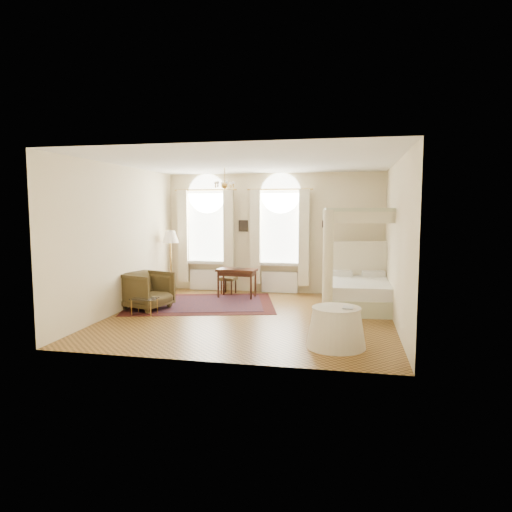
{
  "coord_description": "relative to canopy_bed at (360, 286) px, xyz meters",
  "views": [
    {
      "loc": [
        2.05,
        -9.49,
        2.34
      ],
      "look_at": [
        0.04,
        0.4,
        1.28
      ],
      "focal_mm": 32.0,
      "sensor_mm": 36.0,
      "label": 1
    }
  ],
  "objects": [
    {
      "name": "armchair",
      "position": [
        -4.86,
        -1.06,
        -0.1
      ],
      "size": [
        1.21,
        1.19,
        0.88
      ],
      "primitive_type": "imported",
      "rotation": [
        0.0,
        0.0,
        1.25
      ],
      "color": "#42351C",
      "rests_on": "ground"
    },
    {
      "name": "laptop",
      "position": [
        -3.1,
        0.67,
        0.24
      ],
      "size": [
        0.39,
        0.31,
        0.03
      ],
      "primitive_type": "imported",
      "rotation": [
        0.0,
        0.0,
        3.46
      ],
      "color": "black",
      "rests_on": "writing_desk"
    },
    {
      "name": "chandelier",
      "position": [
        -3.25,
        -0.11,
        2.37
      ],
      "size": [
        0.51,
        0.45,
        0.5
      ],
      "color": "#AE823A",
      "rests_on": "room_walls"
    },
    {
      "name": "coffee_table",
      "position": [
        -4.68,
        -1.6,
        -0.2
      ],
      "size": [
        0.56,
        0.41,
        0.37
      ],
      "color": "white",
      "rests_on": "ground"
    },
    {
      "name": "ground",
      "position": [
        -2.35,
        -1.31,
        -0.53
      ],
      "size": [
        6.0,
        6.0,
        0.0
      ],
      "primitive_type": "plane",
      "color": "olive",
      "rests_on": "ground"
    },
    {
      "name": "writing_desk",
      "position": [
        -3.14,
        0.68,
        0.12
      ],
      "size": [
        1.05,
        0.6,
        0.76
      ],
      "color": "#36190E",
      "rests_on": "ground"
    },
    {
      "name": "nightstand_lamp",
      "position": [
        -0.02,
        1.42,
        0.3
      ],
      "size": [
        0.25,
        0.25,
        0.37
      ],
      "color": "#AE823A",
      "rests_on": "nightstand"
    },
    {
      "name": "oriental_rug",
      "position": [
        -3.82,
        -0.27,
        -0.53
      ],
      "size": [
        4.03,
        3.33,
        0.01
      ],
      "color": "#461410",
      "rests_on": "ground"
    },
    {
      "name": "window_left",
      "position": [
        -4.25,
        1.56,
        0.95
      ],
      "size": [
        1.62,
        0.27,
        3.29
      ],
      "color": "silver",
      "rests_on": "room_walls"
    },
    {
      "name": "stool",
      "position": [
        -3.5,
        1.15,
        -0.15
      ],
      "size": [
        0.45,
        0.45,
        0.46
      ],
      "color": "#4D3E21",
      "rests_on": "ground"
    },
    {
      "name": "book",
      "position": [
        -0.37,
        -3.2,
        0.16
      ],
      "size": [
        0.19,
        0.25,
        0.02
      ],
      "primitive_type": "imported",
      "rotation": [
        0.0,
        0.0,
        -0.08
      ],
      "color": "black",
      "rests_on": "side_table"
    },
    {
      "name": "canopy_bed",
      "position": [
        0.0,
        0.0,
        0.0
      ],
      "size": [
        1.94,
        2.31,
        2.35
      ],
      "color": "beige",
      "rests_on": "ground"
    },
    {
      "name": "nightstand",
      "position": [
        -0.01,
        1.39,
        -0.24
      ],
      "size": [
        0.53,
        0.51,
        0.59
      ],
      "primitive_type": "cube",
      "rotation": [
        0.0,
        0.0,
        -0.44
      ],
      "color": "#36190E",
      "rests_on": "ground"
    },
    {
      "name": "floor_lamp",
      "position": [
        -5.05,
        0.85,
        0.94
      ],
      "size": [
        0.45,
        0.45,
        1.73
      ],
      "color": "#AE823A",
      "rests_on": "ground"
    },
    {
      "name": "side_table",
      "position": [
        -0.47,
        -3.16,
        -0.2
      ],
      "size": [
        1.0,
        1.0,
        0.68
      ],
      "color": "silver",
      "rests_on": "ground"
    },
    {
      "name": "window_right",
      "position": [
        -2.15,
        1.56,
        0.95
      ],
      "size": [
        1.62,
        0.27,
        3.29
      ],
      "color": "silver",
      "rests_on": "room_walls"
    },
    {
      "name": "wall_pictures",
      "position": [
        -2.26,
        1.66,
        1.36
      ],
      "size": [
        2.54,
        0.03,
        0.39
      ],
      "color": "black",
      "rests_on": "room_walls"
    },
    {
      "name": "room_walls",
      "position": [
        -2.35,
        -1.31,
        1.45
      ],
      "size": [
        6.0,
        6.0,
        6.0
      ],
      "color": "#F4E2B9",
      "rests_on": "ground"
    }
  ]
}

